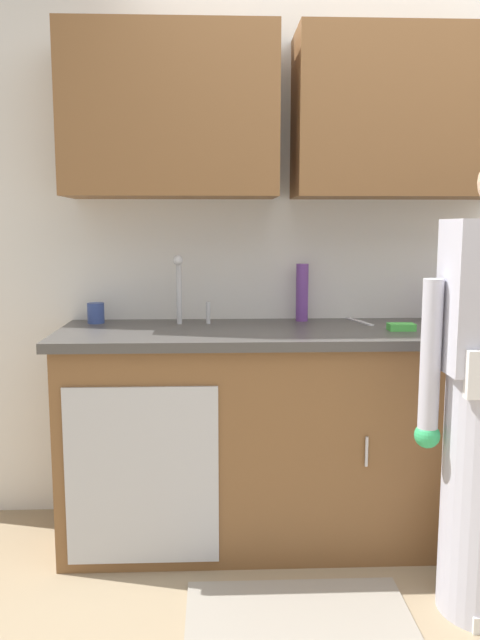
% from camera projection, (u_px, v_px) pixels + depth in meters
% --- Properties ---
extents(ground_plane, '(9.00, 9.00, 0.00)m').
position_uv_depth(ground_plane, '(465.00, 626.00, 2.23)').
color(ground_plane, '#998466').
extents(kitchen_wall_with_uppers, '(4.80, 0.44, 2.70)m').
position_uv_depth(kitchen_wall_with_uppers, '(369.00, 205.00, 3.00)').
color(kitchen_wall_with_uppers, silver).
rests_on(kitchen_wall_with_uppers, ground).
extents(counter_cabinet, '(1.90, 0.62, 0.90)m').
position_uv_depth(counter_cabinet, '(285.00, 438.00, 2.83)').
color(counter_cabinet, brown).
rests_on(counter_cabinet, ground).
extents(countertop, '(1.96, 0.66, 0.04)m').
position_uv_depth(countertop, '(287.00, 333.00, 2.77)').
color(countertop, '#474442').
rests_on(countertop, counter_cabinet).
extents(sink, '(0.50, 0.36, 0.35)m').
position_uv_depth(sink, '(187.00, 332.00, 2.76)').
color(sink, '#B7BABF').
rests_on(sink, counter_cabinet).
extents(floor_mat, '(0.80, 0.50, 0.01)m').
position_uv_depth(floor_mat, '(299.00, 620.00, 2.26)').
color(floor_mat, gray).
rests_on(floor_mat, ground).
extents(bottle_dish_liquid, '(0.07, 0.07, 0.19)m').
position_uv_depth(bottle_dish_liquid, '(468.00, 302.00, 2.94)').
color(bottle_dish_liquid, '#66388C').
rests_on(bottle_dish_liquid, countertop).
extents(bottle_water_short, '(0.06, 0.06, 0.26)m').
position_uv_depth(bottle_water_short, '(302.00, 293.00, 2.97)').
color(bottle_water_short, '#66388C').
rests_on(bottle_water_short, countertop).
extents(bottle_cleaner_spray, '(0.06, 0.06, 0.17)m').
position_uv_depth(bottle_cleaner_spray, '(432.00, 304.00, 2.92)').
color(bottle_cleaner_spray, '#66388C').
rests_on(bottle_cleaner_spray, countertop).
extents(cup_by_sink, '(0.08, 0.08, 0.09)m').
position_uv_depth(cup_by_sink, '(96.00, 313.00, 2.91)').
color(cup_by_sink, '#33478C').
rests_on(cup_by_sink, countertop).
extents(knife_on_counter, '(0.08, 0.24, 0.01)m').
position_uv_depth(knife_on_counter, '(359.00, 321.00, 2.95)').
color(knife_on_counter, silver).
rests_on(knife_on_counter, countertop).
extents(sponge, '(0.11, 0.07, 0.03)m').
position_uv_depth(sponge, '(401.00, 327.00, 2.71)').
color(sponge, '#4CBF4C').
rests_on(sponge, countertop).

